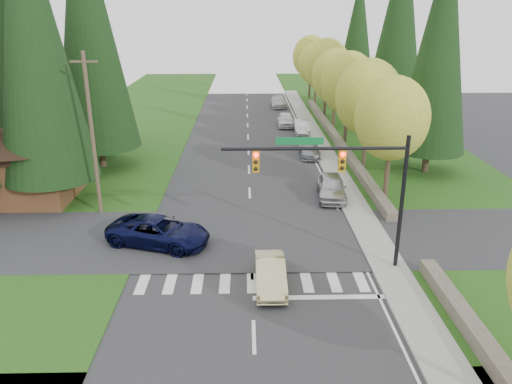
{
  "coord_description": "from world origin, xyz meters",
  "views": [
    {
      "loc": [
        -0.28,
        -17.58,
        12.19
      ],
      "look_at": [
        0.29,
        8.04,
        2.8
      ],
      "focal_mm": 35.0,
      "sensor_mm": 36.0,
      "label": 1
    }
  ],
  "objects_px": {
    "parked_car_a": "(332,187)",
    "parked_car_c": "(302,127)",
    "parked_car_e": "(279,102)",
    "parked_car_d": "(286,120)",
    "suv_navy": "(159,231)",
    "parked_car_b": "(310,149)",
    "sedan_champagne": "(270,274)"
  },
  "relations": [
    {
      "from": "suv_navy",
      "to": "parked_car_d",
      "type": "height_order",
      "value": "suv_navy"
    },
    {
      "from": "parked_car_b",
      "to": "parked_car_c",
      "type": "relative_size",
      "value": 0.99
    },
    {
      "from": "suv_navy",
      "to": "parked_car_a",
      "type": "distance_m",
      "value": 12.76
    },
    {
      "from": "sedan_champagne",
      "to": "parked_car_b",
      "type": "relative_size",
      "value": 0.94
    },
    {
      "from": "parked_car_e",
      "to": "parked_car_c",
      "type": "bearing_deg",
      "value": -83.64
    },
    {
      "from": "parked_car_a",
      "to": "parked_car_c",
      "type": "distance_m",
      "value": 18.9
    },
    {
      "from": "parked_car_a",
      "to": "parked_car_d",
      "type": "height_order",
      "value": "parked_car_a"
    },
    {
      "from": "sedan_champagne",
      "to": "parked_car_d",
      "type": "height_order",
      "value": "parked_car_d"
    },
    {
      "from": "parked_car_b",
      "to": "parked_car_e",
      "type": "distance_m",
      "value": 23.8
    },
    {
      "from": "suv_navy",
      "to": "parked_car_e",
      "type": "distance_m",
      "value": 42.22
    },
    {
      "from": "parked_car_d",
      "to": "parked_car_e",
      "type": "distance_m",
      "value": 11.7
    },
    {
      "from": "sedan_champagne",
      "to": "suv_navy",
      "type": "distance_m",
      "value": 7.46
    },
    {
      "from": "parked_car_a",
      "to": "parked_car_c",
      "type": "xyz_separation_m",
      "value": [
        0.0,
        18.9,
        -0.09
      ]
    },
    {
      "from": "parked_car_a",
      "to": "parked_car_b",
      "type": "bearing_deg",
      "value": 96.45
    },
    {
      "from": "parked_car_a",
      "to": "parked_car_b",
      "type": "relative_size",
      "value": 1.1
    },
    {
      "from": "parked_car_a",
      "to": "parked_car_b",
      "type": "height_order",
      "value": "parked_car_a"
    },
    {
      "from": "parked_car_a",
      "to": "parked_car_e",
      "type": "height_order",
      "value": "parked_car_a"
    },
    {
      "from": "parked_car_c",
      "to": "parked_car_e",
      "type": "height_order",
      "value": "same"
    },
    {
      "from": "parked_car_e",
      "to": "suv_navy",
      "type": "bearing_deg",
      "value": -101.54
    },
    {
      "from": "parked_car_c",
      "to": "parked_car_d",
      "type": "relative_size",
      "value": 0.99
    },
    {
      "from": "parked_car_b",
      "to": "parked_car_a",
      "type": "bearing_deg",
      "value": -86.96
    },
    {
      "from": "sedan_champagne",
      "to": "parked_car_e",
      "type": "bearing_deg",
      "value": 85.66
    },
    {
      "from": "parked_car_c",
      "to": "sedan_champagne",
      "type": "bearing_deg",
      "value": -96.57
    },
    {
      "from": "parked_car_d",
      "to": "parked_car_e",
      "type": "bearing_deg",
      "value": 92.19
    },
    {
      "from": "parked_car_b",
      "to": "parked_car_c",
      "type": "bearing_deg",
      "value": 90.39
    },
    {
      "from": "parked_car_b",
      "to": "parked_car_c",
      "type": "xyz_separation_m",
      "value": [
        0.22,
        8.49,
        0.09
      ]
    },
    {
      "from": "sedan_champagne",
      "to": "parked_car_a",
      "type": "bearing_deg",
      "value": 67.54
    },
    {
      "from": "suv_navy",
      "to": "parked_car_d",
      "type": "relative_size",
      "value": 1.31
    },
    {
      "from": "sedan_champagne",
      "to": "parked_car_e",
      "type": "distance_m",
      "value": 45.88
    },
    {
      "from": "suv_navy",
      "to": "parked_car_c",
      "type": "xyz_separation_m",
      "value": [
        10.65,
        25.92,
        -0.08
      ]
    },
    {
      "from": "parked_car_d",
      "to": "parked_car_e",
      "type": "xyz_separation_m",
      "value": [
        0.0,
        11.7,
        -0.03
      ]
    },
    {
      "from": "parked_car_c",
      "to": "parked_car_a",
      "type": "bearing_deg",
      "value": -87.7
    }
  ]
}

